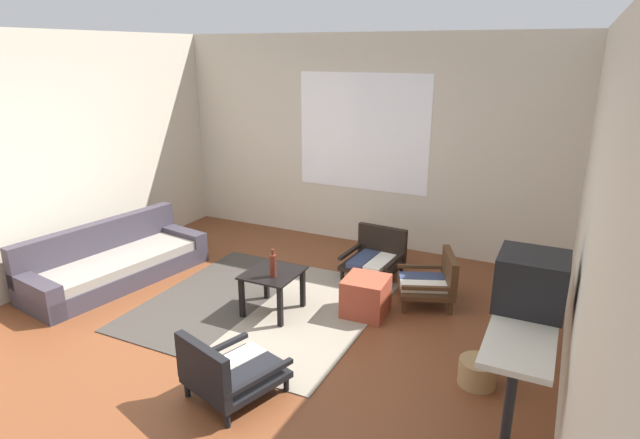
% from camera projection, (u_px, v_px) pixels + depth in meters
% --- Properties ---
extents(ground_plane, '(7.80, 7.80, 0.00)m').
position_uv_depth(ground_plane, '(233.00, 348.00, 4.60)').
color(ground_plane, brown).
extents(far_wall_with_window, '(5.60, 0.13, 2.70)m').
position_uv_depth(far_wall_with_window, '(364.00, 142.00, 6.80)').
color(far_wall_with_window, beige).
rests_on(far_wall_with_window, ground).
extents(side_wall_right, '(0.12, 6.60, 2.70)m').
position_uv_depth(side_wall_right, '(596.00, 239.00, 3.33)').
color(side_wall_right, beige).
rests_on(side_wall_right, ground).
extents(side_wall_left, '(0.12, 6.60, 2.70)m').
position_uv_depth(side_wall_left, '(34.00, 163.00, 5.55)').
color(side_wall_left, beige).
rests_on(side_wall_left, ground).
extents(area_rug, '(2.24, 2.23, 0.01)m').
position_uv_depth(area_rug, '(261.00, 306.00, 5.35)').
color(area_rug, '#38332D').
rests_on(area_rug, ground).
extents(couch, '(1.07, 2.11, 0.64)m').
position_uv_depth(couch, '(114.00, 263.00, 5.91)').
color(couch, '#38333D').
rests_on(couch, ground).
extents(coffee_table, '(0.51, 0.53, 0.43)m').
position_uv_depth(coffee_table, '(273.00, 281.00, 5.14)').
color(coffee_table, black).
rests_on(coffee_table, ground).
extents(armchair_by_window, '(0.64, 0.63, 0.54)m').
position_uv_depth(armchair_by_window, '(375.00, 256.00, 6.04)').
color(armchair_by_window, black).
rests_on(armchair_by_window, ground).
extents(armchair_striped_foreground, '(0.75, 0.79, 0.54)m').
position_uv_depth(armchair_striped_foreground, '(227.00, 372.00, 3.88)').
color(armchair_striped_foreground, black).
rests_on(armchair_striped_foreground, ground).
extents(armchair_corner, '(0.71, 0.74, 0.54)m').
position_uv_depth(armchair_corner, '(432.00, 280.00, 5.36)').
color(armchair_corner, '#472D19').
rests_on(armchair_corner, ground).
extents(ottoman_orange, '(0.43, 0.43, 0.38)m').
position_uv_depth(ottoman_orange, '(366.00, 296.00, 5.14)').
color(ottoman_orange, '#993D28').
rests_on(ottoman_orange, ground).
extents(console_shelf, '(0.41, 1.78, 0.81)m').
position_uv_depth(console_shelf, '(527.00, 315.00, 3.68)').
color(console_shelf, beige).
rests_on(console_shelf, ground).
extents(crt_television, '(0.45, 0.43, 0.39)m').
position_uv_depth(crt_television, '(531.00, 281.00, 3.55)').
color(crt_television, black).
rests_on(crt_television, console_shelf).
extents(clay_vase, '(0.20, 0.20, 0.32)m').
position_uv_depth(clay_vase, '(534.00, 275.00, 3.85)').
color(clay_vase, '#935B38').
rests_on(clay_vase, console_shelf).
extents(glass_bottle, '(0.06, 0.06, 0.28)m').
position_uv_depth(glass_bottle, '(273.00, 265.00, 4.98)').
color(glass_bottle, '#5B2319').
rests_on(glass_bottle, coffee_table).
extents(wicker_basket, '(0.30, 0.30, 0.21)m').
position_uv_depth(wicker_basket, '(477.00, 372.00, 4.09)').
color(wicker_basket, '#9E7A4C').
rests_on(wicker_basket, ground).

